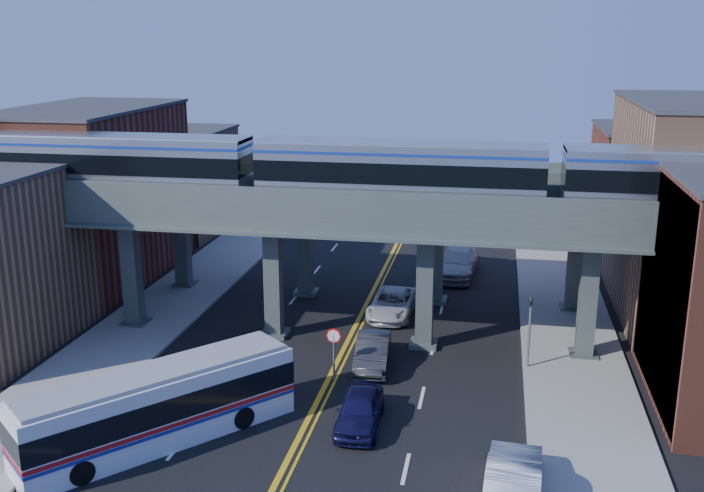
{
  "coord_description": "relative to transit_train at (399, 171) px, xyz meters",
  "views": [
    {
      "loc": [
        7.3,
        -29.89,
        15.72
      ],
      "look_at": [
        0.19,
        8.13,
        5.15
      ],
      "focal_mm": 40.0,
      "sensor_mm": 36.0,
      "label": 1
    }
  ],
  "objects": [
    {
      "name": "mural_panel",
      "position": [
        11.97,
        -4.0,
        -4.38
      ],
      "size": [
        0.1,
        9.5,
        9.5
      ],
      "primitive_type": "cube",
      "color": "teal",
      "rests_on": "ground"
    },
    {
      "name": "sidewalk_west",
      "position": [
        -14.08,
        2.0,
        -9.05
      ],
      "size": [
        5.0,
        70.0,
        0.16
      ],
      "primitive_type": "cube",
      "color": "gray",
      "rests_on": "ground"
    },
    {
      "name": "building_east_c",
      "position": [
        15.92,
        21.0,
        -4.63
      ],
      "size": [
        8.0,
        10.0,
        9.0
      ],
      "primitive_type": "cube",
      "color": "brown",
      "rests_on": "ground"
    },
    {
      "name": "ground",
      "position": [
        -2.58,
        -8.0,
        -9.13
      ],
      "size": [
        120.0,
        120.0,
        0.0
      ],
      "primitive_type": "plane",
      "color": "black",
      "rests_on": "ground"
    },
    {
      "name": "sidewalk_east",
      "position": [
        8.92,
        2.0,
        -9.05
      ],
      "size": [
        5.0,
        70.0,
        0.16
      ],
      "primitive_type": "cube",
      "color": "gray",
      "rests_on": "ground"
    },
    {
      "name": "transit_bus",
      "position": [
        -7.93,
        -11.71,
        -7.65
      ],
      "size": [
        9.21,
        10.09,
        2.88
      ],
      "rotation": [
        0.0,
        0.0,
        0.86
      ],
      "color": "white",
      "rests_on": "ground"
    },
    {
      "name": "car_parked_curb",
      "position": [
        5.8,
        -13.53,
        -8.26
      ],
      "size": [
        2.15,
        5.38,
        1.74
      ],
      "primitive_type": "imported",
      "rotation": [
        0.0,
        0.0,
        3.08
      ],
      "color": "silver",
      "rests_on": "ground"
    },
    {
      "name": "elevated_viaduct_near",
      "position": [
        -2.58,
        0.0,
        -2.66
      ],
      "size": [
        52.0,
        3.6,
        7.4
      ],
      "color": "#404B49",
      "rests_on": "ground"
    },
    {
      "name": "car_lane_b",
      "position": [
        -0.78,
        -3.03,
        -8.39
      ],
      "size": [
        1.94,
        4.65,
        1.49
      ],
      "primitive_type": "imported",
      "rotation": [
        0.0,
        0.0,
        0.08
      ],
      "color": "#29292B",
      "rests_on": "ground"
    },
    {
      "name": "car_lane_a",
      "position": [
        -0.34,
        -9.08,
        -8.4
      ],
      "size": [
        1.87,
        4.37,
        1.47
      ],
      "primitive_type": "imported",
      "rotation": [
        0.0,
        0.0,
        0.03
      ],
      "color": "#110F39",
      "rests_on": "ground"
    },
    {
      "name": "transit_train",
      "position": [
        0.0,
        0.0,
        0.0
      ],
      "size": [
        43.85,
        2.75,
        3.19
      ],
      "color": "black",
      "rests_on": "elevated_viaduct_near"
    },
    {
      "name": "building_east_b",
      "position": [
        15.92,
        8.0,
        -3.13
      ],
      "size": [
        8.0,
        14.0,
        12.0
      ],
      "primitive_type": "cube",
      "color": "#8C6348",
      "rests_on": "ground"
    },
    {
      "name": "car_lane_d",
      "position": [
        2.42,
        12.64,
        -8.24
      ],
      "size": [
        3.03,
        6.34,
        1.78
      ],
      "primitive_type": "imported",
      "rotation": [
        0.0,
        0.0,
        -0.09
      ],
      "color": "#A6A6AB",
      "rests_on": "ground"
    },
    {
      "name": "car_lane_c",
      "position": [
        -0.78,
        4.21,
        -8.42
      ],
      "size": [
        2.62,
        5.26,
        1.43
      ],
      "primitive_type": "imported",
      "rotation": [
        0.0,
        0.0,
        -0.05
      ],
      "color": "silver",
      "rests_on": "ground"
    },
    {
      "name": "stop_sign",
      "position": [
        -2.28,
        -5.0,
        -7.37
      ],
      "size": [
        0.76,
        0.09,
        2.63
      ],
      "color": "slate",
      "rests_on": "ground"
    },
    {
      "name": "building_west_c",
      "position": [
        -21.08,
        21.0,
        -5.13
      ],
      "size": [
        8.0,
        10.0,
        8.0
      ],
      "primitive_type": "cube",
      "color": "#8C6348",
      "rests_on": "ground"
    },
    {
      "name": "building_west_b",
      "position": [
        -21.08,
        8.0,
        -3.63
      ],
      "size": [
        8.0,
        14.0,
        11.0
      ],
      "primitive_type": "cube",
      "color": "brown",
      "rests_on": "ground"
    },
    {
      "name": "traffic_signal",
      "position": [
        6.62,
        -2.0,
        -6.83
      ],
      "size": [
        0.15,
        0.18,
        4.1
      ],
      "color": "slate",
      "rests_on": "ground"
    },
    {
      "name": "elevated_viaduct_far",
      "position": [
        -2.58,
        7.0,
        -2.66
      ],
      "size": [
        52.0,
        3.6,
        7.4
      ],
      "color": "#404B49",
      "rests_on": "ground"
    }
  ]
}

